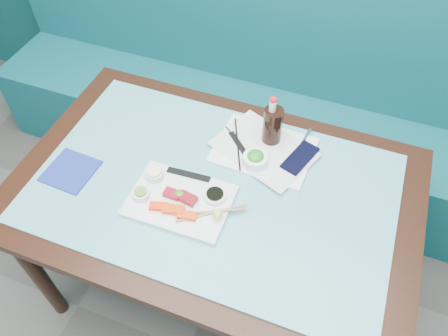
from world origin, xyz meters
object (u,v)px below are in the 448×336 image
(serving_tray, at_px, (264,150))
(dining_table, at_px, (214,202))
(booth_bench, at_px, (274,111))
(blue_napkin, at_px, (71,171))
(cola_glass, at_px, (273,126))
(cola_bottle_body, at_px, (270,127))
(sashimi_plate, at_px, (180,201))
(seaweed_bowl, at_px, (255,160))

(serving_tray, bearing_deg, dining_table, -115.24)
(booth_bench, bearing_deg, blue_napkin, -117.52)
(cola_glass, bearing_deg, cola_bottle_body, -169.13)
(cola_glass, distance_m, blue_napkin, 0.74)
(serving_tray, xyz_separation_m, cola_bottle_body, (0.00, 0.05, 0.07))
(serving_tray, bearing_deg, cola_bottle_body, 89.62)
(dining_table, height_order, sashimi_plate, sashimi_plate)
(serving_tray, distance_m, blue_napkin, 0.70)
(booth_bench, height_order, seaweed_bowl, booth_bench)
(sashimi_plate, bearing_deg, serving_tray, 57.74)
(seaweed_bowl, height_order, blue_napkin, seaweed_bowl)
(sashimi_plate, distance_m, blue_napkin, 0.42)
(booth_bench, relative_size, cola_glass, 20.63)
(dining_table, bearing_deg, blue_napkin, -166.75)
(cola_bottle_body, bearing_deg, seaweed_bowl, -95.57)
(seaweed_bowl, bearing_deg, dining_table, -126.13)
(sashimi_plate, xyz_separation_m, seaweed_bowl, (0.18, 0.24, 0.02))
(cola_glass, bearing_deg, blue_napkin, -148.03)
(seaweed_bowl, relative_size, cola_glass, 0.61)
(booth_bench, xyz_separation_m, serving_tray, (0.11, -0.62, 0.39))
(dining_table, distance_m, seaweed_bowl, 0.21)
(booth_bench, height_order, dining_table, booth_bench)
(blue_napkin, bearing_deg, sashimi_plate, 2.23)
(dining_table, xyz_separation_m, sashimi_plate, (-0.08, -0.10, 0.10))
(cola_glass, height_order, blue_napkin, cola_glass)
(seaweed_bowl, distance_m, blue_napkin, 0.65)
(dining_table, height_order, seaweed_bowl, seaweed_bowl)
(booth_bench, xyz_separation_m, cola_bottle_body, (0.11, -0.57, 0.46))
(cola_bottle_body, xyz_separation_m, blue_napkin, (-0.61, -0.39, -0.07))
(sashimi_plate, distance_m, serving_tray, 0.37)
(booth_bench, distance_m, seaweed_bowl, 0.82)
(seaweed_bowl, bearing_deg, cola_bottle_body, 84.43)
(sashimi_plate, height_order, seaweed_bowl, seaweed_bowl)
(booth_bench, bearing_deg, serving_tray, -79.80)
(sashimi_plate, height_order, cola_glass, cola_glass)
(sashimi_plate, height_order, cola_bottle_body, cola_bottle_body)
(cola_glass, xyz_separation_m, blue_napkin, (-0.62, -0.39, -0.08))
(booth_bench, height_order, cola_glass, booth_bench)
(sashimi_plate, bearing_deg, blue_napkin, -178.70)
(dining_table, bearing_deg, seaweed_bowl, 53.87)
(booth_bench, height_order, cola_bottle_body, booth_bench)
(cola_glass, xyz_separation_m, cola_bottle_body, (-0.01, -0.00, -0.01))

